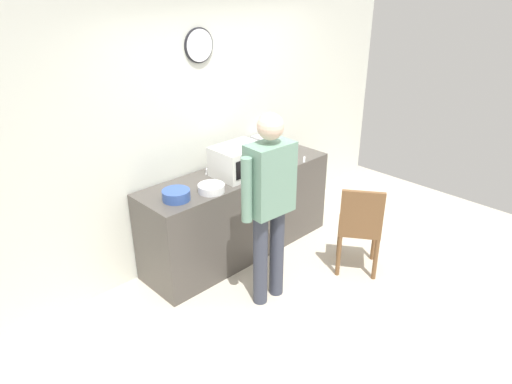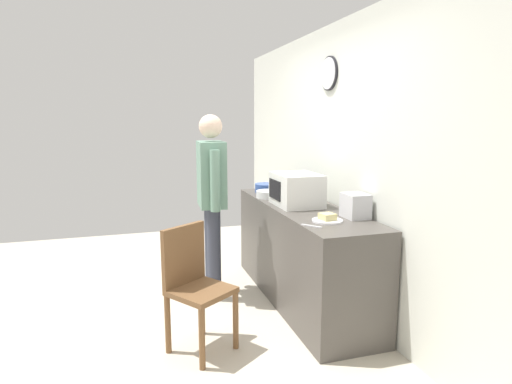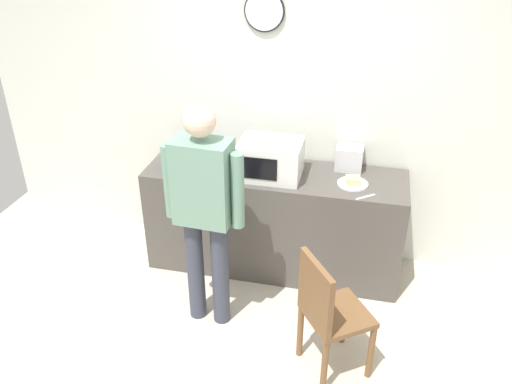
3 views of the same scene
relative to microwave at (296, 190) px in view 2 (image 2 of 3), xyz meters
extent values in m
plane|color=beige|center=(0.05, -1.17, -1.07)|extent=(6.00, 6.00, 0.00)
cube|color=silver|center=(0.05, 0.43, 0.23)|extent=(5.40, 0.10, 2.60)
cylinder|color=white|center=(-0.14, 0.37, 1.07)|extent=(0.29, 0.03, 0.29)
cylinder|color=black|center=(-0.14, 0.37, 1.07)|extent=(0.32, 0.02, 0.32)
cube|color=#4C4742|center=(0.03, 0.05, -0.61)|extent=(2.16, 0.62, 0.92)
cube|color=silver|center=(0.00, 0.00, 0.00)|extent=(0.50, 0.38, 0.30)
cube|color=black|center=(-0.06, -0.19, 0.00)|extent=(0.30, 0.01, 0.18)
cylinder|color=white|center=(0.67, -0.01, -0.14)|extent=(0.24, 0.24, 0.01)
cube|color=#CEC17E|center=(0.67, -0.01, -0.11)|extent=(0.13, 0.13, 0.05)
cylinder|color=#33519E|center=(-0.79, -0.03, -0.10)|extent=(0.25, 0.25, 0.09)
cylinder|color=white|center=(-0.46, -0.12, -0.11)|extent=(0.25, 0.25, 0.07)
cube|color=silver|center=(0.61, 0.27, -0.05)|extent=(0.22, 0.18, 0.20)
cube|color=silver|center=(-0.19, 0.28, -0.15)|extent=(0.13, 0.14, 0.01)
cube|color=silver|center=(0.78, -0.19, -0.15)|extent=(0.15, 0.12, 0.01)
cylinder|color=#363B4A|center=(-0.22, -0.74, -0.63)|extent=(0.13, 0.13, 0.90)
cylinder|color=#363B4A|center=(-0.42, -0.73, -0.63)|extent=(0.13, 0.13, 0.90)
cube|color=gray|center=(-0.32, -0.74, 0.13)|extent=(0.41, 0.26, 0.62)
cylinder|color=gray|center=(-0.07, -0.75, 0.10)|extent=(0.09, 0.09, 0.56)
cylinder|color=gray|center=(-0.57, -0.72, 0.10)|extent=(0.09, 0.09, 0.56)
sphere|color=beige|center=(-0.32, -0.74, 0.58)|extent=(0.22, 0.22, 0.22)
cylinder|color=brown|center=(0.92, -1.06, -0.85)|extent=(0.04, 0.04, 0.45)
cylinder|color=brown|center=(0.72, -0.77, -0.85)|extent=(0.04, 0.04, 0.45)
cylinder|color=brown|center=(0.63, -1.27, -0.85)|extent=(0.04, 0.04, 0.45)
cylinder|color=brown|center=(0.43, -0.98, -0.85)|extent=(0.04, 0.04, 0.45)
cube|color=brown|center=(0.67, -1.02, -0.60)|extent=(0.56, 0.56, 0.04)
cube|color=brown|center=(0.53, -1.12, -0.36)|extent=(0.26, 0.35, 0.45)
camera|label=1|loc=(-2.87, -3.18, 1.67)|focal=32.54mm
camera|label=2|loc=(3.64, -1.50, 0.65)|focal=29.97mm
camera|label=3|loc=(0.74, -3.74, 1.82)|focal=36.87mm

